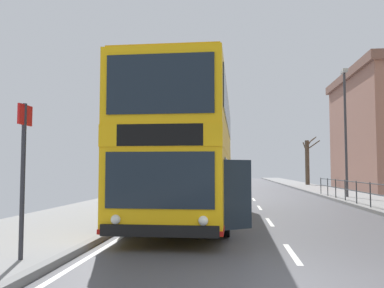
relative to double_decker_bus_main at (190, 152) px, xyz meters
The scene contains 4 objects.
double_decker_bus_main is the anchor object (origin of this frame).
bus_stop_sign_near 7.23m from the double_decker_bus_main, 107.88° to the right, with size 0.08×0.44×2.71m.
street_lamp_far_side 12.87m from the double_decker_bus_main, 51.43° to the left, with size 0.28×0.60×7.34m.
bare_tree_far_00 29.49m from the double_decker_bus_main, 72.04° to the left, with size 1.47×2.44×4.92m.
Camera 1 is at (-1.18, -5.63, 1.69)m, focal length 37.02 mm.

